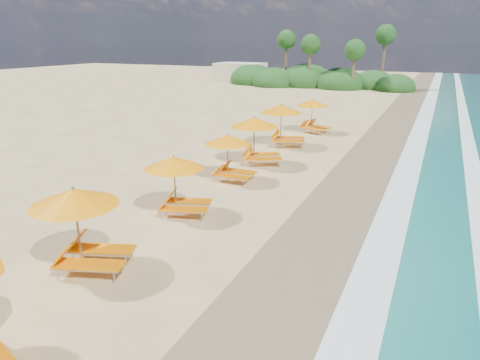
# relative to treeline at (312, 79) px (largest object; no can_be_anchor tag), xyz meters

# --- Properties ---
(ground) EXTENTS (160.00, 160.00, 0.00)m
(ground) POSITION_rel_treeline_xyz_m (9.94, -45.51, -1.00)
(ground) COLOR #D5BB7D
(ground) RESTS_ON ground
(wet_sand) EXTENTS (4.00, 160.00, 0.01)m
(wet_sand) POSITION_rel_treeline_xyz_m (13.94, -45.51, -0.99)
(wet_sand) COLOR olive
(wet_sand) RESTS_ON ground
(surf_foam) EXTENTS (4.00, 160.00, 0.01)m
(surf_foam) POSITION_rel_treeline_xyz_m (16.64, -45.51, -0.97)
(surf_foam) COLOR white
(surf_foam) RESTS_ON ground
(station_2) EXTENTS (3.20, 3.14, 2.50)m
(station_2) POSITION_rel_treeline_xyz_m (7.87, -51.51, 0.41)
(station_2) COLOR olive
(station_2) RESTS_ON ground
(station_3) EXTENTS (2.90, 2.83, 2.29)m
(station_3) POSITION_rel_treeline_xyz_m (8.06, -46.83, 0.29)
(station_3) COLOR olive
(station_3) RESTS_ON ground
(station_4) EXTENTS (2.40, 2.23, 2.21)m
(station_4) POSITION_rel_treeline_xyz_m (8.02, -42.32, 0.24)
(station_4) COLOR olive
(station_4) RESTS_ON ground
(station_5) EXTENTS (3.36, 3.36, 2.55)m
(station_5) POSITION_rel_treeline_xyz_m (8.06, -39.19, 0.43)
(station_5) COLOR olive
(station_5) RESTS_ON ground
(station_6) EXTENTS (3.38, 3.33, 2.62)m
(station_6) POSITION_rel_treeline_xyz_m (7.97, -34.72, 0.47)
(station_6) COLOR olive
(station_6) RESTS_ON ground
(station_7) EXTENTS (3.05, 3.00, 2.36)m
(station_7) POSITION_rel_treeline_xyz_m (8.52, -29.95, 0.33)
(station_7) COLOR olive
(station_7) RESTS_ON ground
(treeline) EXTENTS (25.80, 8.80, 9.74)m
(treeline) POSITION_rel_treeline_xyz_m (0.00, 0.00, 0.00)
(treeline) COLOR #163D14
(treeline) RESTS_ON ground
(beach_building) EXTENTS (7.00, 5.00, 2.80)m
(beach_building) POSITION_rel_treeline_xyz_m (-12.06, 2.49, 0.40)
(beach_building) COLOR beige
(beach_building) RESTS_ON ground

